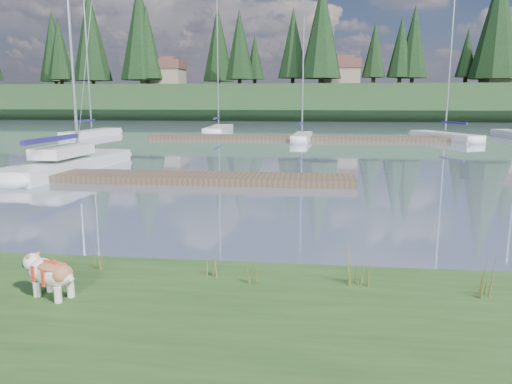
# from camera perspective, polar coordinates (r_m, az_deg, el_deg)

# --- Properties ---
(ground) EXTENTS (200.00, 200.00, 0.00)m
(ground) POSITION_cam_1_polar(r_m,az_deg,el_deg) (40.26, 3.29, 6.03)
(ground) COLOR slate
(ground) RESTS_ON ground
(ridge) EXTENTS (200.00, 20.00, 5.00)m
(ridge) POSITION_cam_1_polar(r_m,az_deg,el_deg) (83.09, 5.18, 10.13)
(ridge) COLOR #1C351A
(ridge) RESTS_ON ground
(bulldog) EXTENTS (1.02, 0.67, 0.60)m
(bulldog) POSITION_cam_1_polar(r_m,az_deg,el_deg) (8.08, -22.37, -8.48)
(bulldog) COLOR silver
(bulldog) RESTS_ON bank
(sailboat_main) EXTENTS (2.54, 9.93, 14.03)m
(sailboat_main) POSITION_cam_1_polar(r_m,az_deg,el_deg) (24.79, -19.69, 3.47)
(sailboat_main) COLOR silver
(sailboat_main) RESTS_ON ground
(dock_near) EXTENTS (16.00, 2.00, 0.30)m
(dock_near) POSITION_cam_1_polar(r_m,az_deg,el_deg) (20.36, -11.78, 1.66)
(dock_near) COLOR #4C3D2C
(dock_near) RESTS_ON ground
(dock_far) EXTENTS (26.00, 2.20, 0.30)m
(dock_far) POSITION_cam_1_polar(r_m,az_deg,el_deg) (40.18, 6.16, 6.19)
(dock_far) COLOR #4C3D2C
(dock_far) RESTS_ON ground
(sailboat_bg_0) EXTENTS (2.64, 8.22, 11.70)m
(sailboat_bg_0) POSITION_cam_1_polar(r_m,az_deg,el_deg) (45.76, -17.77, 6.51)
(sailboat_bg_0) COLOR silver
(sailboat_bg_0) RESTS_ON ground
(sailboat_bg_1) EXTENTS (2.08, 9.02, 13.26)m
(sailboat_bg_1) POSITION_cam_1_polar(r_m,az_deg,el_deg) (49.55, -4.15, 7.27)
(sailboat_bg_1) COLOR silver
(sailboat_bg_1) RESTS_ON ground
(sailboat_bg_2) EXTENTS (1.59, 6.14, 9.35)m
(sailboat_bg_2) POSITION_cam_1_polar(r_m,az_deg,el_deg) (39.28, 5.34, 6.37)
(sailboat_bg_2) COLOR silver
(sailboat_bg_2) RESTS_ON ground
(sailboat_bg_3) EXTENTS (4.70, 8.00, 11.82)m
(sailboat_bg_3) POSITION_cam_1_polar(r_m,az_deg,el_deg) (42.81, 20.22, 6.11)
(sailboat_bg_3) COLOR silver
(sailboat_bg_3) RESTS_ON ground
(weed_0) EXTENTS (0.17, 0.14, 0.64)m
(weed_0) POSITION_cam_1_polar(r_m,az_deg,el_deg) (8.40, -4.94, -7.76)
(weed_0) COLOR #475B23
(weed_0) RESTS_ON bank
(weed_1) EXTENTS (0.17, 0.14, 0.46)m
(weed_1) POSITION_cam_1_polar(r_m,az_deg,el_deg) (8.08, -0.26, -9.02)
(weed_1) COLOR #475B23
(weed_1) RESTS_ON bank
(weed_2) EXTENTS (0.17, 0.14, 0.73)m
(weed_2) POSITION_cam_1_polar(r_m,az_deg,el_deg) (8.16, 10.71, -8.17)
(weed_2) COLOR #475B23
(weed_2) RESTS_ON bank
(weed_3) EXTENTS (0.17, 0.14, 0.47)m
(weed_3) POSITION_cam_1_polar(r_m,az_deg,el_deg) (9.12, -17.67, -7.20)
(weed_3) COLOR #475B23
(weed_3) RESTS_ON bank
(weed_4) EXTENTS (0.17, 0.14, 0.45)m
(weed_4) POSITION_cam_1_polar(r_m,az_deg,el_deg) (8.12, 12.42, -9.22)
(weed_4) COLOR #475B23
(weed_4) RESTS_ON bank
(weed_5) EXTENTS (0.17, 0.14, 0.63)m
(weed_5) POSITION_cam_1_polar(r_m,az_deg,el_deg) (8.27, 24.76, -9.04)
(weed_5) COLOR #475B23
(weed_5) RESTS_ON bank
(mud_lip) EXTENTS (60.00, 0.50, 0.14)m
(mud_lip) POSITION_cam_1_polar(r_m,az_deg,el_deg) (9.37, -8.95, -9.41)
(mud_lip) COLOR #33281C
(mud_lip) RESTS_ON ground
(conifer_1) EXTENTS (4.40, 4.40, 11.30)m
(conifer_1) POSITION_cam_1_polar(r_m,az_deg,el_deg) (91.85, -21.53, 14.99)
(conifer_1) COLOR #382619
(conifer_1) RESTS_ON ridge
(conifer_2) EXTENTS (6.60, 6.60, 16.05)m
(conifer_2) POSITION_cam_1_polar(r_m,az_deg,el_deg) (83.38, -13.10, 17.52)
(conifer_2) COLOR #382619
(conifer_2) RESTS_ON ridge
(conifer_3) EXTENTS (4.84, 4.84, 12.25)m
(conifer_3) POSITION_cam_1_polar(r_m,az_deg,el_deg) (83.42, -1.91, 16.52)
(conifer_3) COLOR #382619
(conifer_3) RESTS_ON ridge
(conifer_4) EXTENTS (6.16, 6.16, 15.10)m
(conifer_4) POSITION_cam_1_polar(r_m,az_deg,el_deg) (76.69, 7.51, 17.98)
(conifer_4) COLOR #382619
(conifer_4) RESTS_ON ridge
(conifer_5) EXTENTS (3.96, 3.96, 10.35)m
(conifer_5) POSITION_cam_1_polar(r_m,az_deg,el_deg) (81.38, 16.25, 15.62)
(conifer_5) COLOR #382619
(conifer_5) RESTS_ON ridge
(conifer_6) EXTENTS (7.04, 7.04, 17.00)m
(conifer_6) POSITION_cam_1_polar(r_m,az_deg,el_deg) (82.82, 25.92, 17.11)
(conifer_6) COLOR #382619
(conifer_6) RESTS_ON ridge
(house_0) EXTENTS (6.30, 5.30, 4.65)m
(house_0) POSITION_cam_1_polar(r_m,az_deg,el_deg) (83.80, -10.46, 13.30)
(house_0) COLOR gray
(house_0) RESTS_ON ridge
(house_1) EXTENTS (6.30, 5.30, 4.65)m
(house_1) POSITION_cam_1_polar(r_m,az_deg,el_deg) (81.23, 9.55, 13.41)
(house_1) COLOR gray
(house_1) RESTS_ON ridge
(house_2) EXTENTS (6.30, 5.30, 4.65)m
(house_2) POSITION_cam_1_polar(r_m,az_deg,el_deg) (83.81, 26.64, 12.37)
(house_2) COLOR gray
(house_2) RESTS_ON ridge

